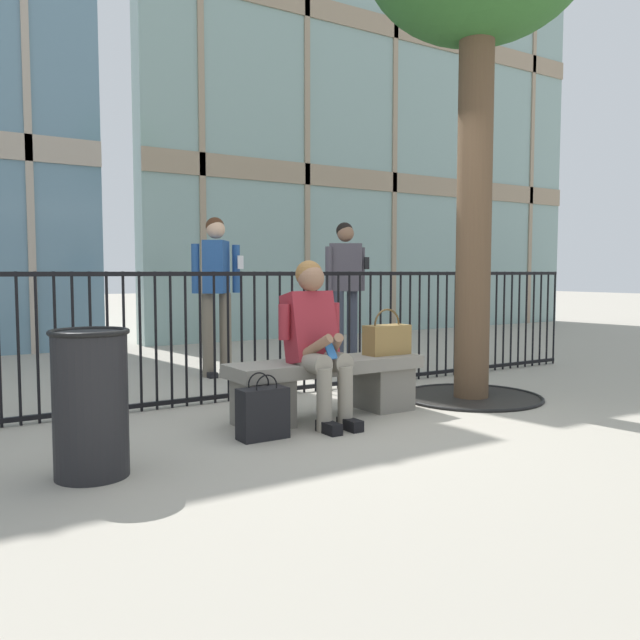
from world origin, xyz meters
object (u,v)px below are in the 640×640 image
Objects in this scene: shopping_bag at (263,413)px; bystander_further_back at (216,284)px; trash_can at (91,402)px; bystander_at_railing at (345,283)px; stone_bench at (327,382)px; seated_person_with_phone at (316,336)px; handbag_on_bench at (387,339)px.

shopping_bag is 0.26× the size of bystander_further_back.
bystander_further_back is at bearing 55.05° from trash_can.
shopping_bag is 0.55× the size of trash_can.
bystander_at_railing and bystander_further_back have the same top height.
stone_bench reaches higher than shopping_bag.
seated_person_with_phone is at bearing -144.68° from stone_bench.
shopping_bag is 3.56m from bystander_at_railing.
handbag_on_bench is 1.41m from shopping_bag.
handbag_on_bench is 2.54m from trash_can.
trash_can is at bearing -169.68° from shopping_bag.
shopping_bag is at bearing -156.04° from stone_bench.
bystander_at_railing is (2.41, 2.49, 0.82)m from shopping_bag.
stone_bench is at bearing -92.34° from bystander_further_back.
bystander_further_back reaches higher than shopping_bag.
handbag_on_bench is at bearing 12.01° from trash_can.
handbag_on_bench reaches higher than stone_bench.
handbag_on_bench is 2.47m from bystander_at_railing.
seated_person_with_phone reaches higher than stone_bench.
shopping_bag is at bearing -166.50° from handbag_on_bench.
handbag_on_bench is 0.46× the size of trash_can.
bystander_further_back is at bearing 101.79° from handbag_on_bench.
handbag_on_bench is at bearing 8.86° from seated_person_with_phone.
handbag_on_bench is at bearing -0.99° from stone_bench.
stone_bench is 1.98m from trash_can.
stone_bench is 0.44m from seated_person_with_phone.
bystander_at_railing reaches higher than handbag_on_bench.
stone_bench is at bearing 35.32° from seated_person_with_phone.
shopping_bag is at bearing -107.35° from bystander_further_back.
seated_person_with_phone is 1.78m from trash_can.
handbag_on_bench is 2.41m from bystander_further_back.
trash_can is (-1.90, -0.54, 0.15)m from stone_bench.
handbag_on_bench is 0.85× the size of shopping_bag.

